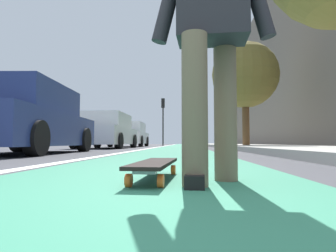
{
  "coord_description": "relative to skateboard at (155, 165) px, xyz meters",
  "views": [
    {
      "loc": [
        -0.83,
        -0.26,
        0.23
      ],
      "look_at": [
        12.68,
        0.54,
        1.03
      ],
      "focal_mm": 30.37,
      "sensor_mm": 36.0,
      "label": 1
    }
  ],
  "objects": [
    {
      "name": "skateboard",
      "position": [
        0.0,
        0.0,
        0.0
      ],
      "size": [
        0.85,
        0.26,
        0.11
      ],
      "color": "orange",
      "rests_on": "ground"
    },
    {
      "name": "street_tree_mid",
      "position": [
        10.73,
        -2.85,
        3.1
      ],
      "size": [
        2.89,
        2.89,
        4.66
      ],
      "color": "brown",
      "rests_on": "ground"
    },
    {
      "name": "traffic_light",
      "position": [
        22.2,
        1.66,
        2.69
      ],
      "size": [
        0.33,
        0.28,
        4.01
      ],
      "color": "#2D2D2D",
      "rests_on": "ground"
    },
    {
      "name": "parked_car_far",
      "position": [
        15.77,
        3.25,
        0.62
      ],
      "size": [
        4.43,
        2.05,
        1.49
      ],
      "color": "silver",
      "rests_on": "ground"
    },
    {
      "name": "parked_car_mid",
      "position": [
        10.19,
        3.15,
        0.61
      ],
      "size": [
        4.44,
        2.02,
        1.47
      ],
      "color": "silver",
      "rests_on": "ground"
    },
    {
      "name": "skater_person",
      "position": [
        -0.15,
        -0.35,
        0.84
      ],
      "size": [
        0.45,
        0.72,
        1.64
      ],
      "color": "brown",
      "rests_on": "ground"
    },
    {
      "name": "sidewalk_curb",
      "position": [
        17.05,
        -3.25,
        -0.03
      ],
      "size": [
        52.0,
        3.2,
        0.14
      ],
      "primitive_type": "cube",
      "color": "#9E9B93",
      "rests_on": "ground"
    },
    {
      "name": "building_facade",
      "position": [
        21.05,
        -6.4,
        5.08
      ],
      "size": [
        40.0,
        1.2,
        10.35
      ],
      "primitive_type": "cube",
      "color": "#625A50",
      "rests_on": "ground"
    },
    {
      "name": "bike_lane_paint",
      "position": [
        23.05,
        0.07,
        -0.09
      ],
      "size": [
        56.0,
        2.06,
        0.0
      ],
      "primitive_type": "cube",
      "color": "#2D7256",
      "rests_on": "ground"
    },
    {
      "name": "lane_stripe_white",
      "position": [
        19.05,
        1.26,
        -0.09
      ],
      "size": [
        52.0,
        0.16,
        0.01
      ],
      "primitive_type": "cube",
      "color": "silver",
      "rests_on": "ground"
    },
    {
      "name": "parked_car_near",
      "position": [
        4.13,
        3.25,
        0.61
      ],
      "size": [
        4.28,
        2.09,
        1.47
      ],
      "color": "navy",
      "rests_on": "ground"
    },
    {
      "name": "ground_plane",
      "position": [
        9.05,
        0.07,
        -0.09
      ],
      "size": [
        80.0,
        80.0,
        0.0
      ],
      "primitive_type": "plane",
      "color": "#38383D"
    }
  ]
}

